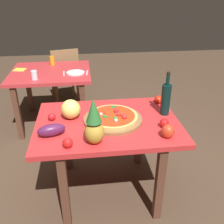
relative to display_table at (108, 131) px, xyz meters
name	(u,v)px	position (x,y,z in m)	size (l,w,h in m)	color
ground_plane	(108,188)	(0.00, 0.00, -0.62)	(10.00, 10.00, 0.00)	#4C3828
display_table	(108,131)	(0.00, 0.00, 0.00)	(1.13, 0.81, 0.72)	brown
background_table	(51,79)	(-0.58, 1.35, 0.00)	(0.98, 0.86, 0.72)	brown
dining_chair	(65,72)	(-0.45, 2.01, -0.14)	(0.49, 0.49, 0.85)	olive
pizza_board	(113,119)	(0.04, 0.00, 0.11)	(0.47, 0.47, 0.03)	olive
pizza	(113,116)	(0.05, 0.00, 0.14)	(0.40, 0.40, 0.06)	#DBB35F
wine_bottle	(166,99)	(0.49, 0.07, 0.23)	(0.08, 0.08, 0.36)	black
pineapple_left	(94,124)	(-0.12, -0.29, 0.24)	(0.13, 0.13, 0.33)	gold
melon	(71,109)	(-0.29, 0.09, 0.17)	(0.16, 0.16, 0.16)	#E3E068
bell_pepper	(168,131)	(0.40, -0.28, 0.14)	(0.09, 0.09, 0.10)	red
eggplant	(51,130)	(-0.42, -0.16, 0.14)	(0.20, 0.09, 0.09)	#521C47
tomato_near_board	(158,99)	(0.50, 0.27, 0.13)	(0.07, 0.07, 0.07)	red
tomato_by_bottle	(52,117)	(-0.44, 0.07, 0.13)	(0.06, 0.06, 0.06)	red
tomato_at_corner	(164,123)	(0.42, -0.15, 0.13)	(0.07, 0.07, 0.07)	red
tomato_beside_pepper	(68,143)	(-0.30, -0.32, 0.13)	(0.07, 0.07, 0.07)	red
drinking_glass_juice	(52,61)	(-0.57, 1.61, 0.16)	(0.06, 0.06, 0.12)	orange
drinking_glass_water	(34,75)	(-0.72, 1.06, 0.15)	(0.07, 0.07, 0.10)	silver
dinner_plate	(76,73)	(-0.26, 1.22, 0.10)	(0.22, 0.22, 0.02)	white
fork_utensil	(64,73)	(-0.40, 1.22, 0.10)	(0.02, 0.18, 0.01)	silver
knife_utensil	(87,73)	(-0.12, 1.22, 0.10)	(0.02, 0.18, 0.01)	silver
napkin_folded	(20,70)	(-0.97, 1.44, 0.10)	(0.14, 0.12, 0.01)	yellow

